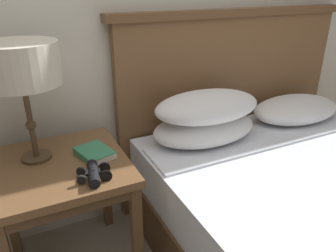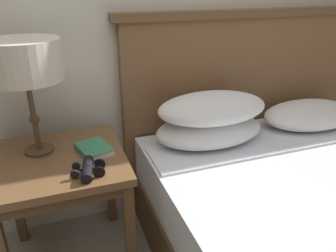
{
  "view_description": "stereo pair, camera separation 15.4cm",
  "coord_description": "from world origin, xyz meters",
  "px_view_note": "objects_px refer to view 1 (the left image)",
  "views": [
    {
      "loc": [
        -0.59,
        -0.58,
        1.34
      ],
      "look_at": [
        0.02,
        0.69,
        0.72
      ],
      "focal_mm": 35.0,
      "sensor_mm": 36.0,
      "label": 1
    },
    {
      "loc": [
        -0.45,
        -0.64,
        1.34
      ],
      "look_at": [
        0.02,
        0.69,
        0.72
      ],
      "focal_mm": 35.0,
      "sensor_mm": 36.0,
      "label": 2
    }
  ],
  "objects_px": {
    "table_lamp": "(20,66)",
    "bed": "(328,218)",
    "nightstand": "(61,179)",
    "book_on_nightstand": "(94,153)",
    "binoculars_pair": "(94,173)"
  },
  "relations": [
    {
      "from": "nightstand",
      "to": "book_on_nightstand",
      "type": "height_order",
      "value": "book_on_nightstand"
    },
    {
      "from": "table_lamp",
      "to": "book_on_nightstand",
      "type": "relative_size",
      "value": 2.52
    },
    {
      "from": "nightstand",
      "to": "table_lamp",
      "type": "relative_size",
      "value": 1.2
    },
    {
      "from": "binoculars_pair",
      "to": "bed",
      "type": "bearing_deg",
      "value": -19.04
    },
    {
      "from": "nightstand",
      "to": "bed",
      "type": "relative_size",
      "value": 0.32
    },
    {
      "from": "table_lamp",
      "to": "binoculars_pair",
      "type": "height_order",
      "value": "table_lamp"
    },
    {
      "from": "table_lamp",
      "to": "bed",
      "type": "bearing_deg",
      "value": -27.45
    },
    {
      "from": "nightstand",
      "to": "table_lamp",
      "type": "bearing_deg",
      "value": 131.39
    },
    {
      "from": "bed",
      "to": "book_on_nightstand",
      "type": "distance_m",
      "value": 1.14
    },
    {
      "from": "nightstand",
      "to": "book_on_nightstand",
      "type": "distance_m",
      "value": 0.19
    },
    {
      "from": "nightstand",
      "to": "book_on_nightstand",
      "type": "xyz_separation_m",
      "value": [
        0.16,
        -0.0,
        0.1
      ]
    },
    {
      "from": "table_lamp",
      "to": "book_on_nightstand",
      "type": "bearing_deg",
      "value": -21.16
    },
    {
      "from": "table_lamp",
      "to": "book_on_nightstand",
      "type": "height_order",
      "value": "table_lamp"
    },
    {
      "from": "bed",
      "to": "table_lamp",
      "type": "bearing_deg",
      "value": 152.55
    },
    {
      "from": "bed",
      "to": "table_lamp",
      "type": "distance_m",
      "value": 1.53
    }
  ]
}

